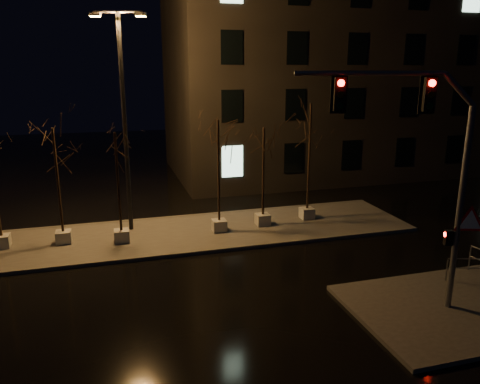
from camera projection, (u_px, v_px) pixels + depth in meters
name	position (u px, v px, depth m)	size (l,w,h in m)	color
ground	(212.00, 291.00, 16.64)	(90.00, 90.00, 0.00)	black
median	(184.00, 234.00, 22.19)	(22.00, 5.00, 0.15)	#44433D
sidewalk_corner	(458.00, 308.00, 15.37)	(7.00, 5.00, 0.15)	#44433D
building	(340.00, 70.00, 35.14)	(25.00, 12.00, 15.00)	black
tree_1	(55.00, 154.00, 19.79)	(1.80, 1.80, 5.26)	#A6A59B
tree_2	(116.00, 158.00, 19.97)	(1.80, 1.80, 5.05)	#A6A59B
tree_3	(218.00, 145.00, 21.27)	(1.80, 1.80, 5.44)	#A6A59B
tree_4	(264.00, 150.00, 22.24)	(1.80, 1.80, 4.96)	#A6A59B
tree_5	(310.00, 130.00, 23.02)	(1.80, 1.80, 6.02)	#A6A59B
traffic_signal_mast	(426.00, 159.00, 14.08)	(5.85, 2.00, 7.48)	slate
streetlight_main	(124.00, 109.00, 21.11)	(2.44, 1.00, 9.92)	black
guard_rail_a	(475.00, 266.00, 16.99)	(1.95, 0.61, 0.88)	slate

